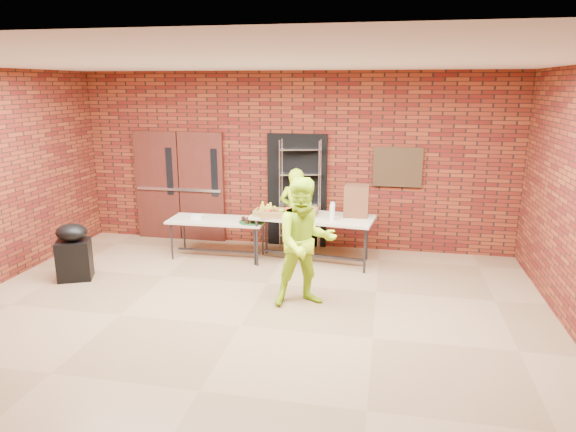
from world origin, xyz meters
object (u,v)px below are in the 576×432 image
Objects in this scene: coffee_dispenser at (357,201)px; covered_grill at (74,252)px; wire_rack at (300,195)px; table_left at (217,222)px; volunteer_man at (305,242)px; volunteer_woman at (296,214)px; table_right at (313,220)px.

coffee_dispenser reaches higher than covered_grill.
wire_rack is 1.19× the size of table_left.
coffee_dispenser is (1.06, -0.65, 0.08)m from wire_rack.
wire_rack reaches higher than coffee_dispenser.
covered_grill is (-4.24, -1.60, -0.64)m from coffee_dispenser.
wire_rack is at bearing 78.66° from volunteer_man.
covered_grill is 3.63m from volunteer_woman.
volunteer_woman is 0.89× the size of volunteer_man.
table_left is 1.68m from table_right.
table_left is 0.95× the size of volunteer_man.
wire_rack is 2.53m from volunteer_man.
volunteer_man is (3.67, -0.23, 0.44)m from covered_grill.
volunteer_man is at bearing 109.80° from volunteer_woman.
table_right is at bearing -168.71° from coffee_dispenser.
wire_rack is at bearing 11.73° from covered_grill.
volunteer_woman is at bearing 9.14° from table_left.
wire_rack is 0.61m from volunteer_woman.
volunteer_woman reaches higher than covered_grill.
wire_rack is 1.26× the size of volunteer_woman.
table_right is at bearing -79.66° from wire_rack.
table_right is 3.99× the size of coffee_dispenser.
volunteer_man is (0.14, -1.69, 0.13)m from table_right.
volunteer_woman reaches higher than coffee_dispenser.
volunteer_man reaches higher than table_right.
volunteer_man is (0.47, -1.91, 0.09)m from volunteer_woman.
coffee_dispenser is 1.08m from volunteer_woman.
table_right is 1.70m from volunteer_man.
covered_grill is 3.71m from volunteer_man.
coffee_dispenser reaches higher than table_right.
volunteer_man is at bearing -78.45° from table_right.
volunteer_woman is (3.20, 1.68, 0.35)m from covered_grill.
coffee_dispenser is 4.57m from covered_grill.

